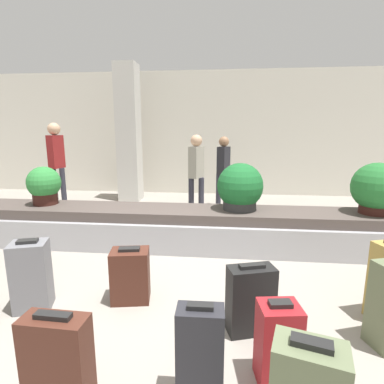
{
  "coord_description": "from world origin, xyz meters",
  "views": [
    {
      "loc": [
        0.44,
        -2.56,
        1.66
      ],
      "look_at": [
        0.0,
        1.62,
        0.81
      ],
      "focal_mm": 28.0,
      "sensor_mm": 36.0,
      "label": 1
    }
  ],
  "objects_px": {
    "suitcase_5": "(130,275)",
    "traveler_0": "(223,166)",
    "suitcase_1": "(58,366)",
    "pillar": "(129,134)",
    "suitcase_4": "(200,355)",
    "potted_plant_1": "(377,189)",
    "traveler_2": "(196,169)",
    "potted_plant_0": "(240,188)",
    "suitcase_3": "(278,344)",
    "suitcase_6": "(251,300)",
    "traveler_1": "(56,157)",
    "potted_plant_2": "(44,185)",
    "suitcase_8": "(31,276)"
  },
  "relations": [
    {
      "from": "traveler_1",
      "to": "potted_plant_2",
      "type": "bearing_deg",
      "value": 38.12
    },
    {
      "from": "suitcase_4",
      "to": "potted_plant_1",
      "type": "relative_size",
      "value": 0.95
    },
    {
      "from": "suitcase_5",
      "to": "traveler_1",
      "type": "relative_size",
      "value": 0.3
    },
    {
      "from": "suitcase_3",
      "to": "suitcase_4",
      "type": "distance_m",
      "value": 0.54
    },
    {
      "from": "suitcase_6",
      "to": "traveler_1",
      "type": "distance_m",
      "value": 5.47
    },
    {
      "from": "suitcase_1",
      "to": "suitcase_4",
      "type": "relative_size",
      "value": 0.99
    },
    {
      "from": "suitcase_8",
      "to": "traveler_0",
      "type": "distance_m",
      "value": 4.52
    },
    {
      "from": "suitcase_1",
      "to": "suitcase_8",
      "type": "bearing_deg",
      "value": 131.68
    },
    {
      "from": "suitcase_6",
      "to": "suitcase_8",
      "type": "relative_size",
      "value": 0.88
    },
    {
      "from": "potted_plant_1",
      "to": "traveler_2",
      "type": "height_order",
      "value": "traveler_2"
    },
    {
      "from": "traveler_1",
      "to": "pillar",
      "type": "bearing_deg",
      "value": 139.27
    },
    {
      "from": "suitcase_6",
      "to": "potted_plant_2",
      "type": "xyz_separation_m",
      "value": [
        -2.97,
        1.95,
        0.56
      ]
    },
    {
      "from": "suitcase_1",
      "to": "potted_plant_2",
      "type": "distance_m",
      "value": 3.39
    },
    {
      "from": "suitcase_4",
      "to": "traveler_1",
      "type": "distance_m",
      "value": 5.75
    },
    {
      "from": "pillar",
      "to": "suitcase_1",
      "type": "height_order",
      "value": "pillar"
    },
    {
      "from": "traveler_2",
      "to": "potted_plant_1",
      "type": "bearing_deg",
      "value": -97.47
    },
    {
      "from": "pillar",
      "to": "suitcase_1",
      "type": "xyz_separation_m",
      "value": [
        1.32,
        -5.65,
        -1.28
      ]
    },
    {
      "from": "pillar",
      "to": "suitcase_4",
      "type": "height_order",
      "value": "pillar"
    },
    {
      "from": "suitcase_8",
      "to": "suitcase_3",
      "type": "bearing_deg",
      "value": -34.81
    },
    {
      "from": "potted_plant_0",
      "to": "traveler_1",
      "type": "xyz_separation_m",
      "value": [
        -3.82,
        1.88,
        0.25
      ]
    },
    {
      "from": "suitcase_4",
      "to": "traveler_0",
      "type": "relative_size",
      "value": 0.43
    },
    {
      "from": "suitcase_6",
      "to": "potted_plant_1",
      "type": "relative_size",
      "value": 0.87
    },
    {
      "from": "potted_plant_2",
      "to": "suitcase_4",
      "type": "bearing_deg",
      "value": -45.58
    },
    {
      "from": "suitcase_5",
      "to": "potted_plant_1",
      "type": "height_order",
      "value": "potted_plant_1"
    },
    {
      "from": "pillar",
      "to": "suitcase_3",
      "type": "xyz_separation_m",
      "value": [
        2.64,
        -5.27,
        -1.32
      ]
    },
    {
      "from": "pillar",
      "to": "suitcase_6",
      "type": "distance_m",
      "value": 5.54
    },
    {
      "from": "suitcase_5",
      "to": "potted_plant_0",
      "type": "distance_m",
      "value": 2.03
    },
    {
      "from": "suitcase_4",
      "to": "traveler_0",
      "type": "distance_m",
      "value": 4.99
    },
    {
      "from": "suitcase_6",
      "to": "traveler_2",
      "type": "distance_m",
      "value": 3.65
    },
    {
      "from": "suitcase_8",
      "to": "potted_plant_1",
      "type": "relative_size",
      "value": 0.98
    },
    {
      "from": "suitcase_4",
      "to": "traveler_2",
      "type": "xyz_separation_m",
      "value": [
        -0.41,
        4.21,
        0.63
      ]
    },
    {
      "from": "suitcase_4",
      "to": "potted_plant_2",
      "type": "bearing_deg",
      "value": 132.96
    },
    {
      "from": "traveler_0",
      "to": "suitcase_1",
      "type": "bearing_deg",
      "value": -165.71
    },
    {
      "from": "potted_plant_0",
      "to": "suitcase_6",
      "type": "bearing_deg",
      "value": -89.88
    },
    {
      "from": "suitcase_8",
      "to": "potted_plant_1",
      "type": "bearing_deg",
      "value": 6.37
    },
    {
      "from": "potted_plant_0",
      "to": "traveler_0",
      "type": "bearing_deg",
      "value": 95.9
    },
    {
      "from": "suitcase_1",
      "to": "potted_plant_0",
      "type": "distance_m",
      "value": 3.1
    },
    {
      "from": "pillar",
      "to": "suitcase_4",
      "type": "relative_size",
      "value": 4.82
    },
    {
      "from": "potted_plant_1",
      "to": "potted_plant_0",
      "type": "bearing_deg",
      "value": 178.88
    },
    {
      "from": "potted_plant_0",
      "to": "traveler_2",
      "type": "height_order",
      "value": "traveler_2"
    },
    {
      "from": "suitcase_1",
      "to": "potted_plant_2",
      "type": "xyz_separation_m",
      "value": [
        -1.79,
        2.83,
        0.53
      ]
    },
    {
      "from": "pillar",
      "to": "suitcase_4",
      "type": "distance_m",
      "value": 6.02
    },
    {
      "from": "traveler_0",
      "to": "suitcase_8",
      "type": "bearing_deg",
      "value": -178.65
    },
    {
      "from": "suitcase_5",
      "to": "suitcase_6",
      "type": "xyz_separation_m",
      "value": [
        1.14,
        -0.36,
        0.03
      ]
    },
    {
      "from": "suitcase_3",
      "to": "potted_plant_0",
      "type": "xyz_separation_m",
      "value": [
        -0.14,
        2.44,
        0.59
      ]
    },
    {
      "from": "suitcase_5",
      "to": "suitcase_6",
      "type": "height_order",
      "value": "suitcase_6"
    },
    {
      "from": "suitcase_3",
      "to": "suitcase_4",
      "type": "bearing_deg",
      "value": -166.23
    },
    {
      "from": "suitcase_1",
      "to": "traveler_2",
      "type": "bearing_deg",
      "value": 86.61
    },
    {
      "from": "suitcase_5",
      "to": "traveler_0",
      "type": "distance_m",
      "value": 4.04
    },
    {
      "from": "suitcase_3",
      "to": "potted_plant_0",
      "type": "relative_size",
      "value": 0.88
    }
  ]
}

